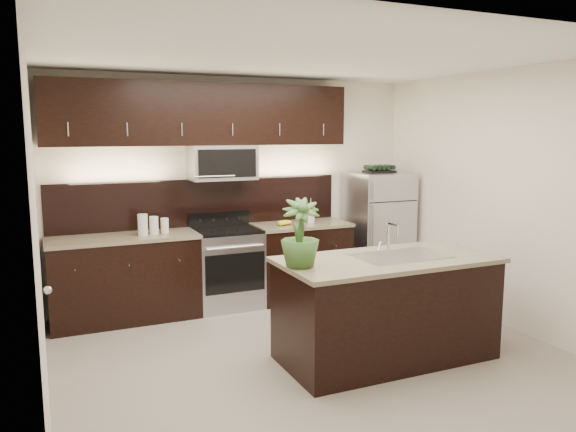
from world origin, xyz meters
The scene contains 12 objects.
ground centered at (0.00, 0.00, 0.00)m, with size 4.50×4.50×0.00m, color gray.
room_walls centered at (-0.11, -0.04, 1.70)m, with size 4.52×4.02×2.71m.
counter_run centered at (-0.46, 1.69, 0.47)m, with size 3.51×0.65×0.94m.
upper_fixtures centered at (-0.43, 1.84, 2.14)m, with size 3.49×0.40×1.66m.
island centered at (0.60, -0.36, 0.47)m, with size 1.96×0.96×0.94m.
sink_faucet centered at (0.75, -0.35, 0.96)m, with size 0.84×0.50×0.28m.
refrigerator centered at (1.80, 1.63, 0.77)m, with size 0.74×0.67×1.53m, color #B2B2B7.
wine_rack centered at (1.80, 1.63, 1.58)m, with size 0.38×0.23×0.09m.
plant centered at (-0.26, -0.35, 1.23)m, with size 0.32×0.32×0.57m, color #335B24.
canisters centered at (-1.12, 1.66, 1.04)m, with size 0.34×0.15×0.23m.
french_press centered at (0.82, 1.64, 1.05)m, with size 0.10×0.10×0.30m.
bananas centered at (0.40, 1.61, 0.97)m, with size 0.20×0.16×0.06m, color yellow.
Camera 1 is at (-2.21, -4.48, 2.06)m, focal length 35.00 mm.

